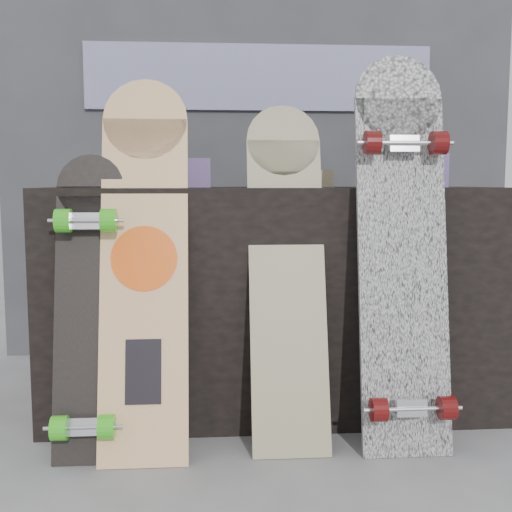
{
  "coord_description": "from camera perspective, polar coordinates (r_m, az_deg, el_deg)",
  "views": [
    {
      "loc": [
        -0.24,
        -1.79,
        0.82
      ],
      "look_at": [
        -0.09,
        0.2,
        0.59
      ],
      "focal_mm": 45.0,
      "sensor_mm": 36.0,
      "label": 1
    }
  ],
  "objects": [
    {
      "name": "merch_box_small",
      "position": [
        2.43,
        14.64,
        7.36
      ],
      "size": [
        0.14,
        0.14,
        0.12
      ],
      "primitive_type": "cube",
      "color": "#57366E",
      "rests_on": "vendor_table"
    },
    {
      "name": "ground",
      "position": [
        1.98,
        3.28,
        -17.8
      ],
      "size": [
        60.0,
        60.0,
        0.0
      ],
      "primitive_type": "plane",
      "color": "slate",
      "rests_on": "ground"
    },
    {
      "name": "skateboard_dark",
      "position": [
        1.97,
        -14.71,
        -4.0
      ],
      "size": [
        0.2,
        0.29,
        0.91
      ],
      "rotation": [
        -0.23,
        0.0,
        0.0
      ],
      "color": "black",
      "rests_on": "ground"
    },
    {
      "name": "booth",
      "position": [
        3.16,
        0.16,
        11.73
      ],
      "size": [
        2.4,
        0.22,
        2.2
      ],
      "color": "#37383D",
      "rests_on": "ground"
    },
    {
      "name": "longboard_celtic",
      "position": [
        2.01,
        2.73,
        -0.57
      ],
      "size": [
        0.24,
        0.33,
        1.07
      ],
      "rotation": [
        -0.29,
        0.0,
        0.0
      ],
      "color": "beige",
      "rests_on": "ground"
    },
    {
      "name": "longboard_geisha",
      "position": [
        1.97,
        -9.89,
        0.24
      ],
      "size": [
        0.26,
        0.33,
        1.14
      ],
      "rotation": [
        -0.27,
        0.0,
        0.0
      ],
      "color": "#CAB388",
      "rests_on": "ground"
    },
    {
      "name": "longboard_cascadia",
      "position": [
        2.0,
        12.91,
        1.02
      ],
      "size": [
        0.27,
        0.29,
        1.21
      ],
      "rotation": [
        -0.18,
        0.0,
        0.0
      ],
      "color": "silver",
      "rests_on": "ground"
    },
    {
      "name": "vendor_table",
      "position": [
        2.34,
        1.74,
        -3.71
      ],
      "size": [
        1.6,
        0.6,
        0.8
      ],
      "primitive_type": "cube",
      "color": "black",
      "rests_on": "ground"
    },
    {
      "name": "merch_box_purple",
      "position": [
        2.29,
        -6.35,
        7.34
      ],
      "size": [
        0.18,
        0.12,
        0.1
      ],
      "primitive_type": "cube",
      "color": "#57366E",
      "rests_on": "vendor_table"
    },
    {
      "name": "merch_box_flat",
      "position": [
        2.32,
        3.99,
        6.86
      ],
      "size": [
        0.22,
        0.1,
        0.06
      ],
      "primitive_type": "cube",
      "color": "#D1B78C",
      "rests_on": "vendor_table"
    }
  ]
}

